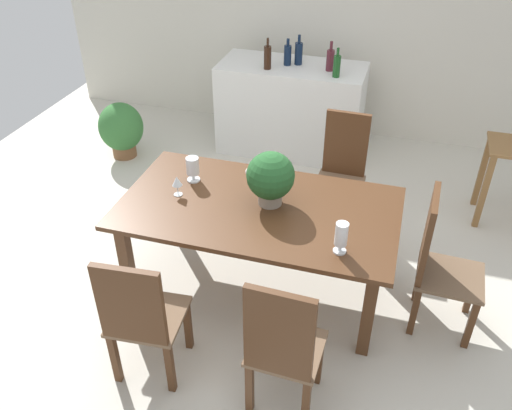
{
  "coord_description": "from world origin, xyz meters",
  "views": [
    {
      "loc": [
        0.87,
        -3.24,
        2.88
      ],
      "look_at": [
        -0.06,
        -0.13,
        0.64
      ],
      "focal_mm": 37.56,
      "sensor_mm": 36.0,
      "label": 1
    }
  ],
  "objects_px": {
    "chair_near_right": "(282,346)",
    "wine_bottle_clear": "(288,55)",
    "potted_plant_floor": "(121,129)",
    "wine_bottle_dark": "(337,66)",
    "wine_glass": "(177,182)",
    "kitchen_counter": "(291,109)",
    "crystal_vase_left": "(341,236)",
    "chair_far_right": "(342,168)",
    "chair_foot_end": "(437,259)",
    "dining_table": "(259,216)",
    "flower_centerpiece": "(270,177)",
    "chair_near_left": "(140,316)",
    "crystal_vase_center_near": "(193,167)",
    "wine_bottle_amber": "(299,53)",
    "wine_bottle_green": "(330,60)",
    "wine_bottle_tall": "(268,57)"
  },
  "relations": [
    {
      "from": "chair_near_right",
      "to": "wine_bottle_dark",
      "type": "xyz_separation_m",
      "value": [
        -0.25,
        3.05,
        0.51
      ]
    },
    {
      "from": "chair_near_right",
      "to": "kitchen_counter",
      "type": "distance_m",
      "value": 3.32
    },
    {
      "from": "wine_bottle_tall",
      "to": "potted_plant_floor",
      "type": "distance_m",
      "value": 1.72
    },
    {
      "from": "flower_centerpiece",
      "to": "dining_table",
      "type": "bearing_deg",
      "value": -138.1
    },
    {
      "from": "chair_near_left",
      "to": "chair_foot_end",
      "type": "bearing_deg",
      "value": -153.45
    },
    {
      "from": "wine_bottle_clear",
      "to": "chair_near_right",
      "type": "bearing_deg",
      "value": -76.34
    },
    {
      "from": "wine_bottle_amber",
      "to": "wine_bottle_green",
      "type": "height_order",
      "value": "wine_bottle_amber"
    },
    {
      "from": "dining_table",
      "to": "wine_glass",
      "type": "relative_size",
      "value": 12.74
    },
    {
      "from": "chair_near_right",
      "to": "chair_near_left",
      "type": "distance_m",
      "value": 0.87
    },
    {
      "from": "wine_bottle_amber",
      "to": "potted_plant_floor",
      "type": "xyz_separation_m",
      "value": [
        -1.73,
        -0.71,
        -0.75
      ]
    },
    {
      "from": "chair_near_right",
      "to": "flower_centerpiece",
      "type": "relative_size",
      "value": 2.62
    },
    {
      "from": "chair_near_right",
      "to": "potted_plant_floor",
      "type": "xyz_separation_m",
      "value": [
        -2.42,
        2.57,
        -0.23
      ]
    },
    {
      "from": "dining_table",
      "to": "wine_bottle_green",
      "type": "xyz_separation_m",
      "value": [
        0.09,
        2.18,
        0.42
      ]
    },
    {
      "from": "chair_far_right",
      "to": "crystal_vase_left",
      "type": "xyz_separation_m",
      "value": [
        0.18,
        -1.36,
        0.32
      ]
    },
    {
      "from": "chair_foot_end",
      "to": "wine_bottle_clear",
      "type": "xyz_separation_m",
      "value": [
        -1.59,
        2.21,
        0.51
      ]
    },
    {
      "from": "flower_centerpiece",
      "to": "wine_bottle_green",
      "type": "xyz_separation_m",
      "value": [
        0.03,
        2.12,
        0.11
      ]
    },
    {
      "from": "chair_near_left",
      "to": "wine_bottle_clear",
      "type": "bearing_deg",
      "value": -96.27
    },
    {
      "from": "dining_table",
      "to": "kitchen_counter",
      "type": "xyz_separation_m",
      "value": [
        -0.3,
        2.22,
        -0.17
      ]
    },
    {
      "from": "crystal_vase_center_near",
      "to": "potted_plant_floor",
      "type": "relative_size",
      "value": 0.32
    },
    {
      "from": "flower_centerpiece",
      "to": "potted_plant_floor",
      "type": "distance_m",
      "value": 2.61
    },
    {
      "from": "crystal_vase_center_near",
      "to": "wine_bottle_tall",
      "type": "relative_size",
      "value": 0.62
    },
    {
      "from": "chair_foot_end",
      "to": "dining_table",
      "type": "bearing_deg",
      "value": 92.8
    },
    {
      "from": "dining_table",
      "to": "flower_centerpiece",
      "type": "relative_size",
      "value": 4.95
    },
    {
      "from": "crystal_vase_left",
      "to": "crystal_vase_center_near",
      "type": "height_order",
      "value": "crystal_vase_left"
    },
    {
      "from": "chair_near_left",
      "to": "crystal_vase_center_near",
      "type": "relative_size",
      "value": 5.13
    },
    {
      "from": "chair_near_left",
      "to": "flower_centerpiece",
      "type": "bearing_deg",
      "value": -119.64
    },
    {
      "from": "dining_table",
      "to": "crystal_vase_left",
      "type": "height_order",
      "value": "crystal_vase_left"
    },
    {
      "from": "chair_near_right",
      "to": "wine_bottle_clear",
      "type": "distance_m",
      "value": 3.36
    },
    {
      "from": "dining_table",
      "to": "potted_plant_floor",
      "type": "xyz_separation_m",
      "value": [
        -1.98,
        1.55,
        -0.33
      ]
    },
    {
      "from": "wine_glass",
      "to": "kitchen_counter",
      "type": "relative_size",
      "value": 0.1
    },
    {
      "from": "chair_foot_end",
      "to": "kitchen_counter",
      "type": "relative_size",
      "value": 0.69
    },
    {
      "from": "kitchen_counter",
      "to": "wine_bottle_dark",
      "type": "relative_size",
      "value": 5.3
    },
    {
      "from": "flower_centerpiece",
      "to": "wine_bottle_dark",
      "type": "height_order",
      "value": "wine_bottle_dark"
    },
    {
      "from": "chair_foot_end",
      "to": "wine_bottle_green",
      "type": "distance_m",
      "value": 2.52
    },
    {
      "from": "flower_centerpiece",
      "to": "kitchen_counter",
      "type": "bearing_deg",
      "value": 99.5
    },
    {
      "from": "potted_plant_floor",
      "to": "wine_bottle_clear",
      "type": "bearing_deg",
      "value": 22.19
    },
    {
      "from": "crystal_vase_left",
      "to": "wine_glass",
      "type": "relative_size",
      "value": 1.41
    },
    {
      "from": "chair_near_left",
      "to": "chair_far_right",
      "type": "bearing_deg",
      "value": -118.03
    },
    {
      "from": "wine_bottle_amber",
      "to": "wine_bottle_tall",
      "type": "bearing_deg",
      "value": -141.46
    },
    {
      "from": "kitchen_counter",
      "to": "flower_centerpiece",
      "type": "bearing_deg",
      "value": -80.5
    },
    {
      "from": "crystal_vase_left",
      "to": "potted_plant_floor",
      "type": "relative_size",
      "value": 0.36
    },
    {
      "from": "chair_far_right",
      "to": "wine_glass",
      "type": "relative_size",
      "value": 6.68
    },
    {
      "from": "wine_bottle_amber",
      "to": "wine_bottle_green",
      "type": "bearing_deg",
      "value": -13.7
    },
    {
      "from": "dining_table",
      "to": "potted_plant_floor",
      "type": "height_order",
      "value": "dining_table"
    },
    {
      "from": "crystal_vase_left",
      "to": "kitchen_counter",
      "type": "xyz_separation_m",
      "value": [
        -0.92,
        2.56,
        -0.39
      ]
    },
    {
      "from": "crystal_vase_center_near",
      "to": "wine_bottle_clear",
      "type": "bearing_deg",
      "value": 83.89
    },
    {
      "from": "dining_table",
      "to": "potted_plant_floor",
      "type": "distance_m",
      "value": 2.54
    },
    {
      "from": "dining_table",
      "to": "chair_far_right",
      "type": "xyz_separation_m",
      "value": [
        0.44,
        1.02,
        -0.11
      ]
    },
    {
      "from": "chair_near_left",
      "to": "kitchen_counter",
      "type": "xyz_separation_m",
      "value": [
        0.14,
        3.24,
        -0.06
      ]
    },
    {
      "from": "wine_bottle_clear",
      "to": "wine_bottle_amber",
      "type": "bearing_deg",
      "value": 25.68
    }
  ]
}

